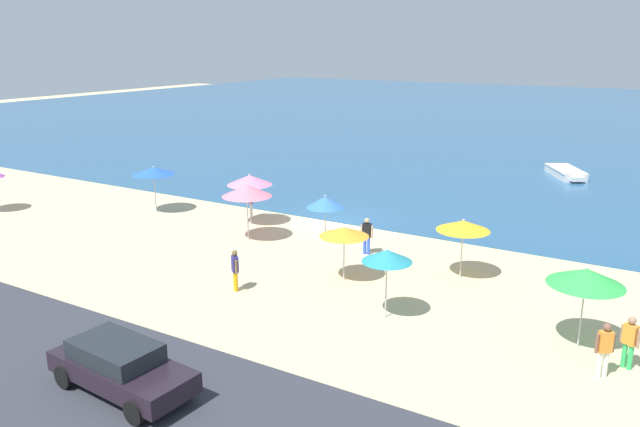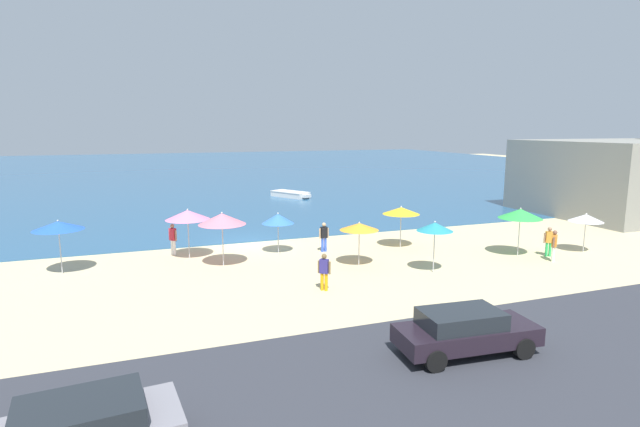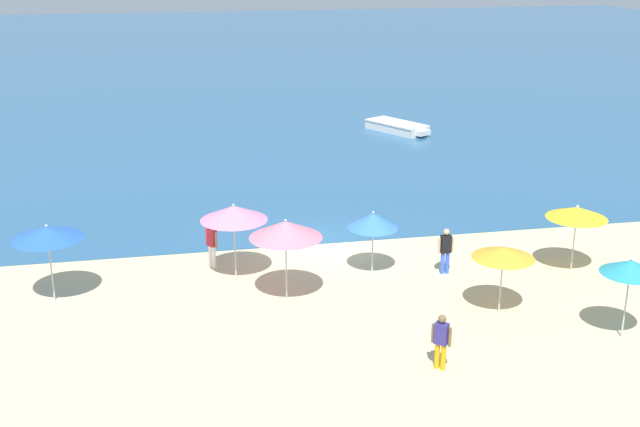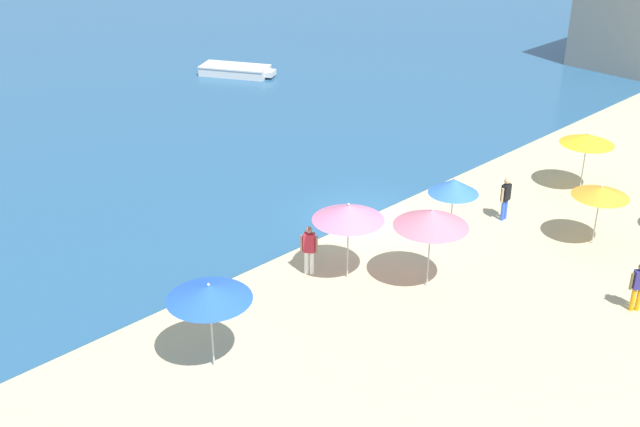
% 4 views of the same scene
% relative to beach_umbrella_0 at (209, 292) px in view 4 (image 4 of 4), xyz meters
% --- Properties ---
extents(ground_plane, '(160.00, 160.00, 0.00)m').
position_rel_beach_umbrella_0_xyz_m(ground_plane, '(9.40, 3.26, -2.30)').
color(ground_plane, '#CEBC8E').
extents(beach_umbrella_0, '(2.26, 2.26, 2.57)m').
position_rel_beach_umbrella_0_xyz_m(beach_umbrella_0, '(0.00, 0.00, 0.00)').
color(beach_umbrella_0, '#B2B2B7').
rests_on(beach_umbrella_0, ground_plane).
extents(beach_umbrella_4, '(2.10, 2.10, 2.41)m').
position_rel_beach_umbrella_0_xyz_m(beach_umbrella_4, '(17.55, -0.96, -0.16)').
color(beach_umbrella_4, '#B2B2B7').
rests_on(beach_umbrella_4, ground_plane).
extents(beach_umbrella_7, '(1.93, 1.93, 2.23)m').
position_rel_beach_umbrella_0_xyz_m(beach_umbrella_7, '(13.72, -3.61, -0.32)').
color(beach_umbrella_7, '#B2B2B7').
rests_on(beach_umbrella_7, ground_plane).
extents(beach_umbrella_8, '(2.34, 2.34, 2.74)m').
position_rel_beach_umbrella_0_xyz_m(beach_umbrella_8, '(7.36, -1.39, 0.09)').
color(beach_umbrella_8, '#B2B2B7').
rests_on(beach_umbrella_8, ground_plane).
extents(beach_umbrella_9, '(2.28, 2.28, 2.65)m').
position_rel_beach_umbrella_0_xyz_m(beach_umbrella_9, '(5.93, 0.73, 0.03)').
color(beach_umbrella_9, '#B2B2B7').
rests_on(beach_umbrella_9, ground_plane).
extents(beach_umbrella_10, '(1.76, 1.76, 2.25)m').
position_rel_beach_umbrella_0_xyz_m(beach_umbrella_10, '(10.63, 0.21, -0.38)').
color(beach_umbrella_10, '#B2B2B7').
rests_on(beach_umbrella_10, ground_plane).
extents(bather_0, '(0.57, 0.23, 1.65)m').
position_rel_beach_umbrella_0_xyz_m(bather_0, '(13.09, -0.36, -1.38)').
color(bather_0, blue).
rests_on(bather_0, ground_plane).
extents(bather_2, '(0.46, 0.40, 1.60)m').
position_rel_beach_umbrella_0_xyz_m(bather_2, '(10.73, -6.63, -1.41)').
color(bather_2, orange).
rests_on(bather_2, ground_plane).
extents(bather_3, '(0.39, 0.47, 1.72)m').
position_rel_beach_umbrella_0_xyz_m(bather_3, '(5.20, 1.74, -1.34)').
color(bather_3, white).
rests_on(bather_3, ground_plane).
extents(skiff_nearshore, '(3.38, 4.37, 0.56)m').
position_rel_beach_umbrella_0_xyz_m(skiff_nearshore, '(17.69, 21.04, -1.97)').
color(skiff_nearshore, silver).
rests_on(skiff_nearshore, sea).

